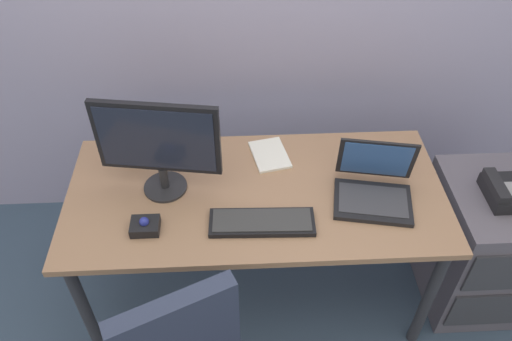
{
  "coord_description": "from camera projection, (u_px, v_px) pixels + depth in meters",
  "views": [
    {
      "loc": [
        -0.07,
        -1.46,
        2.22
      ],
      "look_at": [
        0.0,
        0.0,
        0.84
      ],
      "focal_mm": 35.19,
      "sensor_mm": 36.0,
      "label": 1
    }
  ],
  "objects": [
    {
      "name": "ground_plane",
      "position": [
        256.0,
        289.0,
        2.58
      ],
      "size": [
        8.0,
        8.0,
        0.0
      ],
      "primitive_type": "plane",
      "color": "#394C61"
    },
    {
      "name": "laptop",
      "position": [
        374.0,
        186.0,
        2.03
      ],
      "size": [
        0.36,
        0.32,
        0.24
      ],
      "color": "black",
      "rests_on": "desk"
    },
    {
      "name": "trackball_mouse",
      "position": [
        145.0,
        226.0,
        1.92
      ],
      "size": [
        0.11,
        0.09,
        0.07
      ],
      "color": "black",
      "rests_on": "desk"
    },
    {
      "name": "monitor_main",
      "position": [
        158.0,
        143.0,
        1.93
      ],
      "size": [
        0.49,
        0.18,
        0.43
      ],
      "color": "#262628",
      "rests_on": "desk"
    },
    {
      "name": "paper_notepad",
      "position": [
        270.0,
        155.0,
        2.25
      ],
      "size": [
        0.19,
        0.23,
        0.01
      ],
      "primitive_type": "cube",
      "rotation": [
        0.0,
        0.0,
        0.21
      ],
      "color": "white",
      "rests_on": "desk"
    },
    {
      "name": "coffee_mug",
      "position": [
        133.0,
        149.0,
        2.21
      ],
      "size": [
        0.1,
        0.09,
        0.09
      ],
      "color": "black",
      "rests_on": "desk"
    },
    {
      "name": "file_cabinet",
      "position": [
        478.0,
        245.0,
        2.36
      ],
      "size": [
        0.42,
        0.53,
        0.68
      ],
      "color": "#5B5560",
      "rests_on": "ground"
    },
    {
      "name": "desk_phone",
      "position": [
        506.0,
        192.0,
        2.09
      ],
      "size": [
        0.17,
        0.2,
        0.09
      ],
      "color": "black",
      "rests_on": "file_cabinet"
    },
    {
      "name": "keyboard",
      "position": [
        262.0,
        222.0,
        1.95
      ],
      "size": [
        0.41,
        0.15,
        0.03
      ],
      "color": "black",
      "rests_on": "desk"
    },
    {
      "name": "desk",
      "position": [
        256.0,
        204.0,
        2.14
      ],
      "size": [
        1.57,
        0.73,
        0.72
      ],
      "color": "#9D7454",
      "rests_on": "ground"
    }
  ]
}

